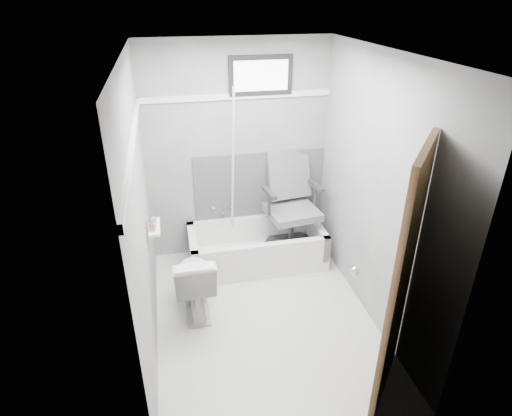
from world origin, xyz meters
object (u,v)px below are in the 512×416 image
object	(u,v)px
door	(461,308)
soap_bottle_b	(152,218)
toilet	(194,281)
office_chair	(292,205)
soap_bottle_a	(152,225)
bathtub	(257,246)

from	to	relation	value
door	soap_bottle_b	bearing A→B (deg)	138.34
toilet	soap_bottle_b	world-z (taller)	soap_bottle_b
office_chair	soap_bottle_a	size ratio (longest dim) A/B	10.11
office_chair	soap_bottle_b	distance (m)	1.60
toilet	door	distance (m)	2.32
toilet	soap_bottle_a	bearing A→B (deg)	-5.77
office_chair	door	size ratio (longest dim) A/B	0.55
bathtub	door	bearing A→B (deg)	-69.00
soap_bottle_a	soap_bottle_b	world-z (taller)	soap_bottle_a
toilet	soap_bottle_b	bearing A→B (deg)	-28.37
office_chair	soap_bottle_b	size ratio (longest dim) A/B	11.55
soap_bottle_b	bathtub	bearing A→B (deg)	25.09
door	soap_bottle_a	xyz separation A→B (m)	(-1.92, 1.57, -0.03)
toilet	soap_bottle_b	size ratio (longest dim) A/B	7.23
toilet	door	xyz separation A→B (m)	(1.60, -1.54, 0.66)
bathtub	toilet	size ratio (longest dim) A/B	2.18
toilet	soap_bottle_a	size ratio (longest dim) A/B	6.32
door	soap_bottle_b	world-z (taller)	door
toilet	soap_bottle_b	xyz separation A→B (m)	(-0.32, 0.17, 0.62)
office_chair	toilet	xyz separation A→B (m)	(-1.17, -0.71, -0.33)
office_chair	bathtub	bearing A→B (deg)	176.92
soap_bottle_a	office_chair	bearing A→B (deg)	24.42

